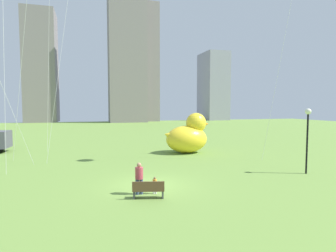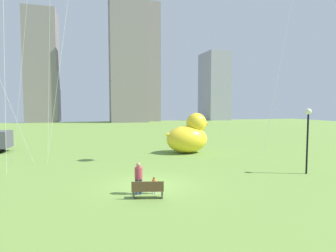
% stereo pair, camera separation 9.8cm
% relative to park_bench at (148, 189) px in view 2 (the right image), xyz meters
% --- Properties ---
extents(ground_plane, '(140.00, 140.00, 0.00)m').
position_rel_park_bench_xyz_m(ground_plane, '(0.61, 2.25, -0.47)').
color(ground_plane, olive).
extents(park_bench, '(1.65, 0.81, 0.90)m').
position_rel_park_bench_xyz_m(park_bench, '(0.00, 0.00, 0.00)').
color(park_bench, brown).
rests_on(park_bench, ground).
extents(person_adult, '(0.41, 0.41, 1.67)m').
position_rel_park_bench_xyz_m(person_adult, '(-0.31, 0.82, 0.45)').
color(person_adult, '#38476B').
rests_on(person_adult, ground).
extents(person_child, '(0.22, 0.22, 0.90)m').
position_rel_park_bench_xyz_m(person_child, '(0.48, 0.66, 0.02)').
color(person_child, silver).
rests_on(person_child, ground).
extents(giant_inflatable_duck, '(4.75, 3.05, 3.94)m').
position_rel_park_bench_xyz_m(giant_inflatable_duck, '(6.71, 12.26, 1.20)').
color(giant_inflatable_duck, yellow).
rests_on(giant_inflatable_duck, ground).
extents(lamppost, '(0.40, 0.40, 4.44)m').
position_rel_park_bench_xyz_m(lamppost, '(11.44, 1.98, 2.71)').
color(lamppost, black).
rests_on(lamppost, ground).
extents(city_skyline, '(86.35, 16.99, 38.00)m').
position_rel_park_bench_xyz_m(city_skyline, '(-4.79, 71.40, 15.91)').
color(city_skyline, gray).
rests_on(city_skyline, ground).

